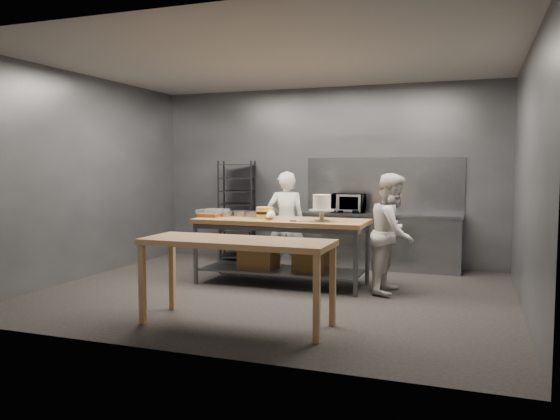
% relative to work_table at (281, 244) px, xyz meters
% --- Properties ---
extents(ground, '(6.00, 6.00, 0.00)m').
position_rel_work_table_xyz_m(ground, '(0.09, -0.48, -0.57)').
color(ground, black).
rests_on(ground, ground).
extents(back_wall, '(6.00, 0.04, 3.00)m').
position_rel_work_table_xyz_m(back_wall, '(0.09, 2.02, 0.93)').
color(back_wall, '#4C4F54').
rests_on(back_wall, ground).
extents(work_table, '(2.40, 0.90, 0.92)m').
position_rel_work_table_xyz_m(work_table, '(0.00, 0.00, 0.00)').
color(work_table, olive).
rests_on(work_table, ground).
extents(near_counter, '(2.00, 0.70, 0.90)m').
position_rel_work_table_xyz_m(near_counter, '(0.23, -2.01, 0.24)').
color(near_counter, '#A46F43').
rests_on(near_counter, ground).
extents(back_counter, '(2.60, 0.60, 0.90)m').
position_rel_work_table_xyz_m(back_counter, '(1.09, 1.70, -0.12)').
color(back_counter, slate).
rests_on(back_counter, ground).
extents(splashback_panel, '(2.60, 0.02, 0.90)m').
position_rel_work_table_xyz_m(splashback_panel, '(1.09, 2.00, 0.78)').
color(splashback_panel, slate).
rests_on(splashback_panel, back_counter).
extents(speed_rack, '(0.76, 0.80, 1.75)m').
position_rel_work_table_xyz_m(speed_rack, '(-1.40, 1.62, 0.28)').
color(speed_rack, black).
rests_on(speed_rack, ground).
extents(chef_behind, '(0.66, 0.53, 1.58)m').
position_rel_work_table_xyz_m(chef_behind, '(-0.19, 0.76, 0.22)').
color(chef_behind, white).
rests_on(chef_behind, ground).
extents(chef_right, '(0.65, 0.81, 1.56)m').
position_rel_work_table_xyz_m(chef_right, '(1.54, 0.03, 0.21)').
color(chef_right, silver).
rests_on(chef_right, ground).
extents(microwave, '(0.54, 0.37, 0.30)m').
position_rel_work_table_xyz_m(microwave, '(0.56, 1.70, 0.48)').
color(microwave, black).
rests_on(microwave, back_counter).
extents(frosted_cake_stand, '(0.34, 0.34, 0.36)m').
position_rel_work_table_xyz_m(frosted_cake_stand, '(0.62, -0.13, 0.57)').
color(frosted_cake_stand, '#A59C84').
rests_on(frosted_cake_stand, work_table).
extents(layer_cake, '(0.24, 0.24, 0.16)m').
position_rel_work_table_xyz_m(layer_cake, '(-0.25, 0.03, 0.43)').
color(layer_cake, gold).
rests_on(layer_cake, work_table).
extents(cake_pans, '(0.76, 0.39, 0.07)m').
position_rel_work_table_xyz_m(cake_pans, '(-0.75, 0.20, 0.39)').
color(cake_pans, gray).
rests_on(cake_pans, work_table).
extents(piping_bag, '(0.19, 0.40, 0.12)m').
position_rel_work_table_xyz_m(piping_bag, '(-0.10, -0.21, 0.41)').
color(piping_bag, white).
rests_on(piping_bag, work_table).
extents(offset_spatula, '(0.36, 0.02, 0.02)m').
position_rel_work_table_xyz_m(offset_spatula, '(0.36, -0.27, 0.35)').
color(offset_spatula, slate).
rests_on(offset_spatula, work_table).
extents(pastry_clamshells, '(0.35, 0.40, 0.11)m').
position_rel_work_table_xyz_m(pastry_clamshells, '(-1.06, 0.01, 0.40)').
color(pastry_clamshells, '#964B1E').
rests_on(pastry_clamshells, work_table).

